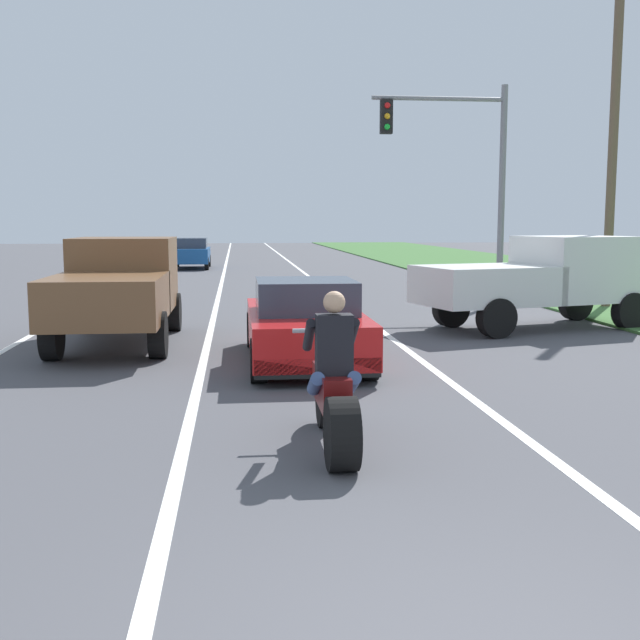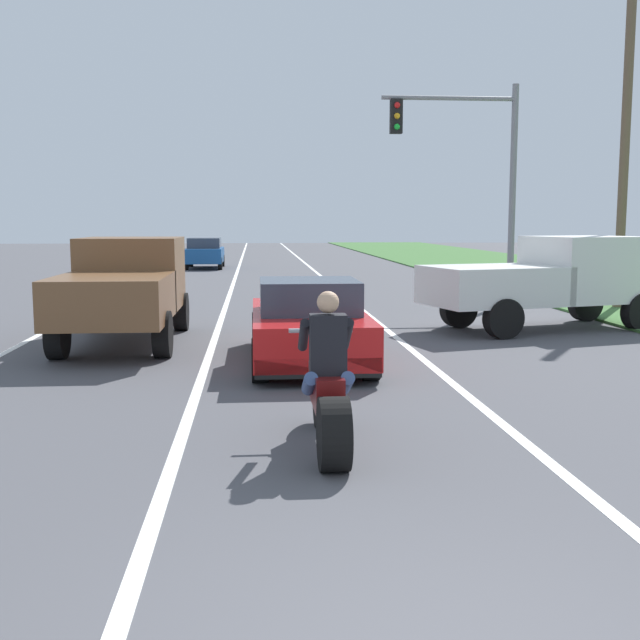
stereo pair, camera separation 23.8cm
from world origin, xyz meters
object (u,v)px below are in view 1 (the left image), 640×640
(sports_car_red, at_px, (305,324))
(pickup_truck_right_shoulder_white, at_px, (538,277))
(motorcycle_with_rider, at_px, (334,394))
(distant_car_far_ahead, at_px, (191,253))
(traffic_light_mast_near, at_px, (464,161))
(pickup_truck_left_lane_brown, at_px, (118,286))

(sports_car_red, bearing_deg, pickup_truck_right_shoulder_white, 33.18)
(pickup_truck_right_shoulder_white, bearing_deg, motorcycle_with_rider, -122.95)
(sports_car_red, height_order, distant_car_far_ahead, distant_car_far_ahead)
(motorcycle_with_rider, distance_m, traffic_light_mast_near, 14.94)
(pickup_truck_left_lane_brown, distance_m, pickup_truck_right_shoulder_white, 8.73)
(motorcycle_with_rider, relative_size, pickup_truck_right_shoulder_white, 0.43)
(motorcycle_with_rider, distance_m, pickup_truck_right_shoulder_white, 10.11)
(traffic_light_mast_near, bearing_deg, sports_car_red, -120.97)
(pickup_truck_right_shoulder_white, height_order, distant_car_far_ahead, pickup_truck_right_shoulder_white)
(pickup_truck_left_lane_brown, relative_size, pickup_truck_right_shoulder_white, 0.93)
(pickup_truck_left_lane_brown, relative_size, distant_car_far_ahead, 1.20)
(pickup_truck_left_lane_brown, bearing_deg, traffic_light_mast_near, 36.82)
(pickup_truck_left_lane_brown, xyz_separation_m, distant_car_far_ahead, (-0.01, 23.89, -0.33))
(sports_car_red, relative_size, pickup_truck_left_lane_brown, 0.90)
(sports_car_red, height_order, pickup_truck_right_shoulder_white, pickup_truck_right_shoulder_white)
(pickup_truck_left_lane_brown, bearing_deg, distant_car_far_ahead, 90.02)
(sports_car_red, distance_m, pickup_truck_right_shoulder_white, 6.40)
(pickup_truck_right_shoulder_white, relative_size, distant_car_far_ahead, 1.29)
(sports_car_red, distance_m, traffic_light_mast_near, 10.54)
(sports_car_red, distance_m, pickup_truck_left_lane_brown, 4.02)
(sports_car_red, xyz_separation_m, distant_car_far_ahead, (-3.31, 26.14, 0.14))
(traffic_light_mast_near, distance_m, distant_car_far_ahead, 19.75)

